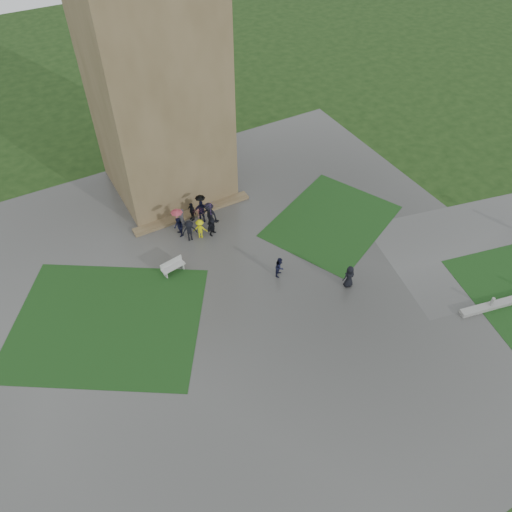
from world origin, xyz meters
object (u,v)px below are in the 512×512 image
tower (154,73)px  pedestrian_near (349,277)px  pedestrian_mid (280,267)px  bench (173,266)px

tower → pedestrian_near: bearing=-69.7°
tower → pedestrian_near: tower is taller
pedestrian_mid → bench: bearing=108.0°
tower → bench: tower is taller
bench → pedestrian_mid: (5.92, -3.61, 0.26)m
bench → pedestrian_mid: size_ratio=1.13×
tower → pedestrian_mid: size_ratio=12.29×
tower → bench: size_ratio=10.88×
bench → pedestrian_near: pedestrian_near is taller
tower → bench: 12.91m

